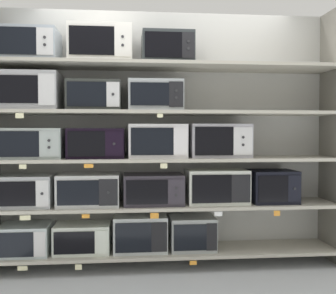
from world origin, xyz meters
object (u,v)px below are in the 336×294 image
(microwave_4, at_px, (27,191))
(microwave_10, at_px, (96,143))
(microwave_3, at_px, (192,233))
(microwave_15, at_px, (155,96))
(microwave_9, at_px, (32,143))
(microwave_18, at_px, (167,49))
(microwave_14, at_px, (94,96))
(microwave_1, at_px, (83,238))
(microwave_5, at_px, (89,189))
(microwave_16, at_px, (28,46))
(microwave_8, at_px, (272,186))
(microwave_7, at_px, (217,186))
(microwave_12, at_px, (219,141))
(microwave_13, at_px, (29,92))
(microwave_2, at_px, (140,233))
(microwave_6, at_px, (153,189))
(microwave_17, at_px, (101,45))
(microwave_11, at_px, (157,141))
(microwave_0, at_px, (26,239))

(microwave_4, height_order, microwave_10, microwave_10)
(microwave_3, distance_m, microwave_15, 1.34)
(microwave_9, height_order, microwave_18, microwave_18)
(microwave_3, bearing_deg, microwave_14, -179.99)
(microwave_1, relative_size, microwave_5, 0.91)
(microwave_14, xyz_separation_m, microwave_16, (-0.59, -0.00, 0.44))
(microwave_8, xyz_separation_m, microwave_18, (-1.02, -0.00, 1.30))
(microwave_7, height_order, microwave_18, microwave_18)
(microwave_14, height_order, microwave_16, microwave_16)
(microwave_9, xyz_separation_m, microwave_15, (1.13, 0.00, 0.44))
(microwave_12, xyz_separation_m, microwave_15, (-0.61, 0.00, 0.42))
(microwave_1, xyz_separation_m, microwave_7, (1.26, -0.00, 0.46))
(microwave_3, bearing_deg, microwave_13, 179.99)
(microwave_4, xyz_separation_m, microwave_16, (0.03, -0.00, 1.31))
(microwave_2, distance_m, microwave_9, 1.29)
(microwave_1, height_order, microwave_10, microwave_10)
(microwave_6, distance_m, microwave_16, 1.73)
(microwave_8, xyz_separation_m, microwave_13, (-2.27, 0.00, 0.89))
(microwave_2, relative_size, microwave_17, 0.86)
(microwave_14, xyz_separation_m, microwave_15, (0.56, 0.00, 0.00))
(microwave_11, bearing_deg, microwave_0, -180.00)
(microwave_13, distance_m, microwave_17, 0.78)
(microwave_10, bearing_deg, microwave_7, 0.00)
(microwave_8, height_order, microwave_9, microwave_9)
(microwave_17, bearing_deg, microwave_9, -179.98)
(microwave_8, xyz_separation_m, microwave_14, (-1.69, -0.00, 0.85))
(microwave_0, height_order, microwave_1, microwave_0)
(microwave_4, bearing_deg, microwave_13, 0.43)
(microwave_7, xyz_separation_m, microwave_15, (-0.59, 0.00, 0.85))
(microwave_5, bearing_deg, microwave_12, -0.01)
(microwave_14, relative_size, microwave_18, 1.03)
(microwave_4, distance_m, microwave_17, 1.49)
(microwave_8, relative_size, microwave_11, 0.80)
(microwave_0, distance_m, microwave_13, 1.34)
(microwave_12, distance_m, microwave_16, 1.95)
(microwave_8, bearing_deg, microwave_6, 180.00)
(microwave_2, relative_size, microwave_8, 1.15)
(microwave_1, distance_m, microwave_16, 1.82)
(microwave_3, height_order, microwave_10, microwave_10)
(microwave_1, xyz_separation_m, microwave_14, (0.12, -0.00, 1.31))
(microwave_8, bearing_deg, microwave_13, 179.99)
(microwave_5, xyz_separation_m, microwave_6, (0.60, -0.00, -0.00))
(microwave_4, bearing_deg, microwave_15, 0.01)
(microwave_16, distance_m, microwave_18, 1.26)
(microwave_4, xyz_separation_m, microwave_12, (1.78, -0.00, 0.45))
(microwave_3, height_order, microwave_8, microwave_8)
(microwave_2, relative_size, microwave_15, 0.99)
(microwave_17, bearing_deg, microwave_18, -0.02)
(microwave_0, xyz_separation_m, microwave_11, (1.21, 0.00, 0.89))
(microwave_15, bearing_deg, microwave_1, -179.99)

